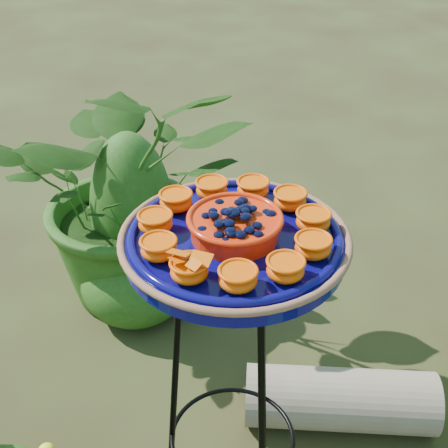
{
  "coord_description": "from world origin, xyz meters",
  "views": [
    {
      "loc": [
        0.35,
        -0.94,
        1.47
      ],
      "look_at": [
        -0.02,
        -0.09,
        0.85
      ],
      "focal_mm": 50.0,
      "sensor_mm": 36.0,
      "label": 1
    }
  ],
  "objects": [
    {
      "name": "shrub_back_left",
      "position": [
        -0.65,
        0.58,
        0.43
      ],
      "size": [
        1.01,
        0.97,
        0.87
      ],
      "primitive_type": "imported",
      "rotation": [
        0.0,
        0.0,
        0.5
      ],
      "color": "#214713",
      "rests_on": "ground"
    },
    {
      "name": "driftwood_log",
      "position": [
        0.17,
        0.28,
        0.09
      ],
      "size": [
        0.56,
        0.35,
        0.18
      ],
      "primitive_type": "cylinder",
      "rotation": [
        0.0,
        1.57,
        0.35
      ],
      "color": "gray",
      "rests_on": "ground"
    },
    {
      "name": "feeder_dish",
      "position": [
        0.0,
        -0.09,
        0.83
      ],
      "size": [
        0.46,
        0.46,
        0.09
      ],
      "rotation": [
        0.0,
        0.0,
        -0.17
      ],
      "color": "#080753",
      "rests_on": "tripod_stand"
    },
    {
      "name": "tripod_stand",
      "position": [
        0.0,
        -0.09,
        0.48
      ],
      "size": [
        0.33,
        0.33,
        0.79
      ],
      "rotation": [
        0.0,
        0.0,
        -0.17
      ],
      "color": "black",
      "rests_on": "ground"
    }
  ]
}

